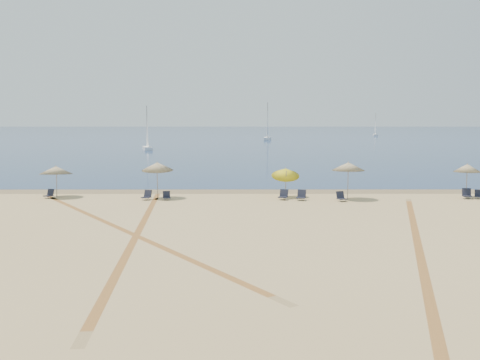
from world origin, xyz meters
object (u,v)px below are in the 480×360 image
Objects in this scene: umbrella_2 at (157,166)px; chair_7 at (341,197)px; chair_3 at (147,196)px; chair_4 at (167,196)px; chair_6 at (301,196)px; chair_8 at (467,194)px; umbrella_3 at (286,172)px; umbrella_4 at (348,166)px; umbrella_5 at (467,168)px; chair_2 at (49,194)px; sailboat_0 at (147,137)px; sailboat_2 at (267,129)px; chair_9 at (479,195)px; sailboat_1 at (375,129)px; umbrella_1 at (56,170)px; chair_5 at (283,195)px.

umbrella_2 is 12.70m from chair_7.
chair_3 reaches higher than chair_4.
chair_6 is 11.56m from chair_8.
chair_6 is (0.97, -1.39, -1.47)m from umbrella_3.
umbrella_5 is at bearing 6.05° from umbrella_4.
chair_2 is at bearing 179.24° from umbrella_2.
sailboat_0 is (-24.03, 62.27, 0.14)m from umbrella_4.
sailboat_2 reaches higher than chair_3.
chair_3 is at bearing -159.31° from chair_9.
sailboat_1 is at bearing 70.72° from umbrella_2.
umbrella_2 is 3.51× the size of chair_9.
umbrella_1 is 0.89× the size of umbrella_4.
chair_2 is 6.98m from chair_3.
chair_2 is 1.13× the size of chair_4.
chair_6 is (9.14, -0.15, 0.05)m from chair_4.
umbrella_1 is 111.63m from sailboat_2.
chair_9 is at bearing -0.80° from umbrella_2.
umbrella_1 is 28.65m from chair_8.
chair_4 is at bearing -163.18° from chair_6.
sailboat_0 is at bearing 137.73° from chair_9.
umbrella_1 is at bearing 175.46° from umbrella_2.
chair_2 is 0.92× the size of chair_5.
umbrella_3 is at bearing 2.88° from umbrella_2.
chair_6 reaches higher than chair_3.
chair_5 is 0.10× the size of sailboat_0.
umbrella_4 is at bearing -2.33° from umbrella_2.
chair_5 is at bearing -4.41° from umbrella_2.
sailboat_0 reaches higher than chair_4.
sailboat_1 is at bearing 39.01° from sailboat_0.
chair_6 reaches higher than chair_2.
umbrella_2 is 8.91m from chair_5.
sailboat_1 is (30.36, 148.19, 2.03)m from chair_8.
umbrella_2 reaches higher than chair_9.
chair_3 is at bearing -172.98° from umbrella_3.
chair_8 is (28.60, -0.78, -1.60)m from umbrella_1.
umbrella_4 is at bearing 21.63° from chair_5.
umbrella_2 is at bearing -99.54° from sailboat_1.
umbrella_3 reaches higher than chair_5.
chair_5 is at bearing -87.52° from sailboat_0.
chair_9 is at bearing -76.88° from sailboat_0.
umbrella_2 is 111.09m from sailboat_2.
chair_2 is at bearing -178.79° from umbrella_3.
umbrella_2 reaches higher than chair_8.
chair_8 is at bearing -10.17° from chair_7.
chair_4 is (-8.18, -1.25, -1.52)m from umbrella_3.
chair_8 is 0.10× the size of sailboat_0.
chair_5 is (-12.91, -1.04, -1.77)m from umbrella_5.
chair_7 is at bearing 17.21° from chair_3.
chair_8 is at bearing 2.26° from umbrella_4.
umbrella_4 is 0.33× the size of sailboat_0.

